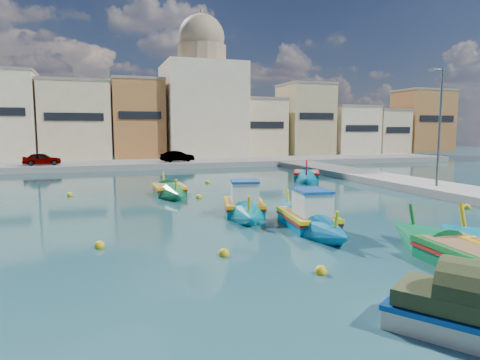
{
  "coord_description": "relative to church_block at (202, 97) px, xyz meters",
  "views": [
    {
      "loc": [
        -3.36,
        -16.14,
        4.2
      ],
      "look_at": [
        4.0,
        6.0,
        1.4
      ],
      "focal_mm": 32.0,
      "sensor_mm": 36.0,
      "label": 1
    }
  ],
  "objects": [
    {
      "name": "ground",
      "position": [
        -10.0,
        -40.0,
        -8.41
      ],
      "size": [
        160.0,
        160.0,
        0.0
      ],
      "primitive_type": "plane",
      "color": "#143B3E",
      "rests_on": "ground"
    },
    {
      "name": "north_quay",
      "position": [
        -10.0,
        -8.0,
        -8.11
      ],
      "size": [
        80.0,
        8.0,
        0.6
      ],
      "primitive_type": "cube",
      "color": "gray",
      "rests_on": "ground"
    },
    {
      "name": "north_townhouses",
      "position": [
        -3.32,
        -0.64,
        -3.41
      ],
      "size": [
        83.2,
        7.87,
        10.19
      ],
      "color": "beige",
      "rests_on": "ground"
    },
    {
      "name": "church_block",
      "position": [
        0.0,
        0.0,
        0.0
      ],
      "size": [
        10.0,
        10.0,
        19.1
      ],
      "color": "beige",
      "rests_on": "ground"
    },
    {
      "name": "quay_street_lamp",
      "position": [
        7.44,
        -34.0,
        -4.07
      ],
      "size": [
        1.18,
        0.16,
        8.0
      ],
      "color": "#595B60",
      "rests_on": "ground"
    },
    {
      "name": "parked_cars",
      "position": [
        -18.68,
        -9.5,
        -7.22
      ],
      "size": [
        28.53,
        1.98,
        1.21
      ],
      "color": "#4C1919",
      "rests_on": "north_quay"
    },
    {
      "name": "luzzu_turquoise_cabin",
      "position": [
        -4.92,
        -40.01,
        -8.09
      ],
      "size": [
        2.81,
        8.33,
        2.63
      ],
      "color": "#0068A3",
      "rests_on": "ground"
    },
    {
      "name": "luzzu_blue_cabin",
      "position": [
        -6.56,
        -36.32,
        -8.09
      ],
      "size": [
        3.57,
        7.65,
        2.63
      ],
      "color": "#0084A0",
      "rests_on": "ground"
    },
    {
      "name": "luzzu_cyan_mid",
      "position": [
        3.04,
        -24.33,
        -8.15
      ],
      "size": [
        5.54,
        8.31,
        2.46
      ],
      "color": "#006A96",
      "rests_on": "ground"
    },
    {
      "name": "luzzu_green",
      "position": [
        -9.11,
        -28.97,
        -8.17
      ],
      "size": [
        1.87,
        6.98,
        2.2
      ],
      "color": "#0A6D3A",
      "rests_on": "ground"
    },
    {
      "name": "luzzu_blue_south",
      "position": [
        -2.71,
        -46.64,
        -8.14
      ],
      "size": [
        2.67,
        8.98,
        2.56
      ],
      "color": "#0B7342",
      "rests_on": "ground"
    },
    {
      "name": "tender_near",
      "position": [
        -6.45,
        -49.65,
        -7.98
      ],
      "size": [
        2.87,
        3.21,
        1.4
      ],
      "color": "beige",
      "rests_on": "ground"
    },
    {
      "name": "mooring_buoys",
      "position": [
        -7.63,
        -35.83,
        -8.33
      ],
      "size": [
        20.54,
        21.6,
        0.36
      ],
      "color": "yellow",
      "rests_on": "ground"
    }
  ]
}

